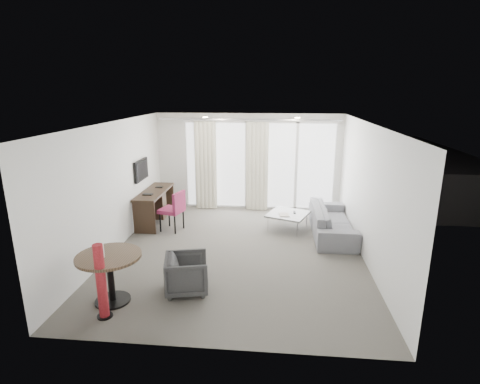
# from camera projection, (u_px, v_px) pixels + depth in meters

# --- Properties ---
(floor) EXTENTS (5.00, 6.00, 0.00)m
(floor) POSITION_uv_depth(u_px,v_px,m) (237.00, 251.00, 7.67)
(floor) COLOR #55514A
(floor) RESTS_ON ground
(ceiling) EXTENTS (5.00, 6.00, 0.00)m
(ceiling) POSITION_uv_depth(u_px,v_px,m) (237.00, 123.00, 6.98)
(ceiling) COLOR white
(ceiling) RESTS_ON ground
(wall_left) EXTENTS (0.00, 6.00, 2.60)m
(wall_left) POSITION_uv_depth(u_px,v_px,m) (114.00, 187.00, 7.56)
(wall_left) COLOR silver
(wall_left) RESTS_ON ground
(wall_right) EXTENTS (0.00, 6.00, 2.60)m
(wall_right) POSITION_uv_depth(u_px,v_px,m) (368.00, 194.00, 7.10)
(wall_right) COLOR silver
(wall_right) RESTS_ON ground
(wall_front) EXTENTS (5.00, 0.00, 2.60)m
(wall_front) POSITION_uv_depth(u_px,v_px,m) (211.00, 256.00, 4.45)
(wall_front) COLOR silver
(wall_front) RESTS_ON ground
(window_panel) EXTENTS (4.00, 0.02, 2.38)m
(window_panel) POSITION_uv_depth(u_px,v_px,m) (259.00, 166.00, 10.19)
(window_panel) COLOR white
(window_panel) RESTS_ON ground
(window_frame) EXTENTS (4.10, 0.06, 2.44)m
(window_frame) POSITION_uv_depth(u_px,v_px,m) (259.00, 166.00, 10.18)
(window_frame) COLOR white
(window_frame) RESTS_ON ground
(curtain_left) EXTENTS (0.60, 0.20, 2.38)m
(curtain_left) POSITION_uv_depth(u_px,v_px,m) (206.00, 166.00, 10.17)
(curtain_left) COLOR beige
(curtain_left) RESTS_ON ground
(curtain_right) EXTENTS (0.60, 0.20, 2.38)m
(curtain_right) POSITION_uv_depth(u_px,v_px,m) (257.00, 167.00, 10.04)
(curtain_right) COLOR beige
(curtain_right) RESTS_ON ground
(curtain_track) EXTENTS (4.80, 0.04, 0.04)m
(curtain_track) POSITION_uv_depth(u_px,v_px,m) (248.00, 120.00, 9.73)
(curtain_track) COLOR #B2B2B7
(curtain_track) RESTS_ON ceiling
(downlight_a) EXTENTS (0.12, 0.12, 0.02)m
(downlight_a) POSITION_uv_depth(u_px,v_px,m) (205.00, 117.00, 8.60)
(downlight_a) COLOR #FFE0B2
(downlight_a) RESTS_ON ceiling
(downlight_b) EXTENTS (0.12, 0.12, 0.02)m
(downlight_b) POSITION_uv_depth(u_px,v_px,m) (297.00, 118.00, 8.41)
(downlight_b) COLOR #FFE0B2
(downlight_b) RESTS_ON ceiling
(desk) EXTENTS (0.53, 1.71, 0.80)m
(desk) POSITION_uv_depth(u_px,v_px,m) (155.00, 206.00, 9.28)
(desk) COLOR black
(desk) RESTS_ON floor
(tv) EXTENTS (0.05, 0.80, 0.50)m
(tv) POSITION_uv_depth(u_px,v_px,m) (141.00, 170.00, 8.93)
(tv) COLOR black
(tv) RESTS_ON wall_left
(desk_chair) EXTENTS (0.63, 0.61, 0.95)m
(desk_chair) POSITION_uv_depth(u_px,v_px,m) (171.00, 211.00, 8.72)
(desk_chair) COLOR maroon
(desk_chair) RESTS_ON floor
(round_table) EXTENTS (1.29, 1.29, 0.79)m
(round_table) POSITION_uv_depth(u_px,v_px,m) (111.00, 278.00, 5.77)
(round_table) COLOR #453321
(round_table) RESTS_ON floor
(menu_card) EXTENTS (0.12, 0.02, 0.22)m
(menu_card) POSITION_uv_depth(u_px,v_px,m) (101.00, 261.00, 5.62)
(menu_card) COLOR white
(menu_card) RESTS_ON round_table
(red_lamp) EXTENTS (0.26, 0.26, 1.14)m
(red_lamp) POSITION_uv_depth(u_px,v_px,m) (101.00, 282.00, 5.32)
(red_lamp) COLOR maroon
(red_lamp) RESTS_ON floor
(tub_armchair) EXTENTS (0.82, 0.80, 0.63)m
(tub_armchair) POSITION_uv_depth(u_px,v_px,m) (187.00, 274.00, 6.09)
(tub_armchair) COLOR #313132
(tub_armchair) RESTS_ON floor
(coffee_table) EXTENTS (1.12, 1.12, 0.39)m
(coffee_table) POSITION_uv_depth(u_px,v_px,m) (288.00, 221.00, 8.87)
(coffee_table) COLOR gray
(coffee_table) RESTS_ON floor
(remote) EXTENTS (0.05, 0.16, 0.02)m
(remote) POSITION_uv_depth(u_px,v_px,m) (294.00, 214.00, 8.86)
(remote) COLOR black
(remote) RESTS_ON coffee_table
(magazine) EXTENTS (0.27, 0.33, 0.02)m
(magazine) POSITION_uv_depth(u_px,v_px,m) (284.00, 216.00, 8.70)
(magazine) COLOR gray
(magazine) RESTS_ON coffee_table
(sofa) EXTENTS (0.86, 2.20, 0.64)m
(sofa) POSITION_uv_depth(u_px,v_px,m) (332.00, 221.00, 8.50)
(sofa) COLOR slate
(sofa) RESTS_ON floor
(terrace_slab) EXTENTS (5.60, 3.00, 0.12)m
(terrace_slab) POSITION_uv_depth(u_px,v_px,m) (261.00, 195.00, 11.98)
(terrace_slab) COLOR #4D4D50
(terrace_slab) RESTS_ON ground
(rattan_chair_a) EXTENTS (0.77, 0.77, 0.89)m
(rattan_chair_a) POSITION_uv_depth(u_px,v_px,m) (268.00, 182.00, 11.52)
(rattan_chair_a) COLOR brown
(rattan_chair_a) RESTS_ON terrace_slab
(rattan_chair_b) EXTENTS (0.64, 0.64, 0.80)m
(rattan_chair_b) POSITION_uv_depth(u_px,v_px,m) (328.00, 184.00, 11.52)
(rattan_chair_b) COLOR brown
(rattan_chair_b) RESTS_ON terrace_slab
(rattan_table) EXTENTS (0.50, 0.50, 0.46)m
(rattan_table) POSITION_uv_depth(u_px,v_px,m) (292.00, 189.00, 11.59)
(rattan_table) COLOR brown
(rattan_table) RESTS_ON terrace_slab
(balustrade) EXTENTS (5.50, 0.06, 1.05)m
(balustrade) POSITION_uv_depth(u_px,v_px,m) (263.00, 169.00, 13.22)
(balustrade) COLOR #B2B2B7
(balustrade) RESTS_ON terrace_slab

